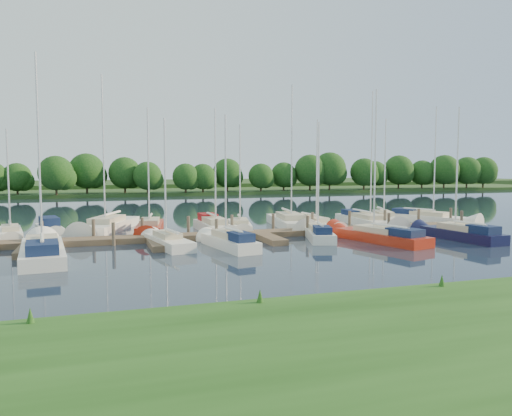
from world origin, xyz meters
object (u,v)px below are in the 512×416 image
object	(u,v)px
sailboat_n_5	(240,227)
sailboat_s_2	(229,243)
motorboat	(50,229)
dock	(261,235)
sailboat_n_0	(11,235)

from	to	relation	value
sailboat_n_5	sailboat_s_2	xyz separation A→B (m)	(-3.28, -8.61, 0.07)
motorboat	sailboat_s_2	world-z (taller)	sailboat_s_2
dock	sailboat_s_2	xyz separation A→B (m)	(-3.59, -3.99, 0.13)
sailboat_n_0	motorboat	size ratio (longest dim) A/B	1.47
dock	sailboat_n_5	bearing A→B (deg)	93.86
sailboat_n_5	sailboat_s_2	world-z (taller)	sailboat_n_5
motorboat	sailboat_n_5	bearing A→B (deg)	158.46
sailboat_s_2	sailboat_n_0	bearing A→B (deg)	137.25
motorboat	sailboat_n_5	world-z (taller)	sailboat_n_5
motorboat	sailboat_n_5	distance (m)	15.34
dock	sailboat_n_0	distance (m)	18.81
sailboat_n_5	sailboat_n_0	bearing A→B (deg)	10.07
sailboat_n_0	motorboat	distance (m)	3.18
dock	sailboat_s_2	bearing A→B (deg)	-132.01
sailboat_n_0	sailboat_n_5	world-z (taller)	sailboat_n_5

